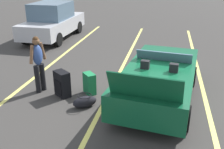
{
  "coord_description": "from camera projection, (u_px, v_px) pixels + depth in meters",
  "views": [
    {
      "loc": [
        -6.51,
        -0.1,
        3.37
      ],
      "look_at": [
        -0.3,
        1.25,
        0.75
      ],
      "focal_mm": 41.35,
      "sensor_mm": 36.0,
      "label": 1
    }
  ],
  "objects": [
    {
      "name": "lot_line_near",
      "position": [
        206.0,
        104.0,
        6.94
      ],
      "size": [
        18.0,
        0.12,
        0.01
      ],
      "primitive_type": "cube",
      "color": "#EAE066",
      "rests_on": "ground_plane"
    },
    {
      "name": "convertible_car",
      "position": [
        161.0,
        77.0,
        7.14
      ],
      "size": [
        4.35,
        2.25,
        1.52
      ],
      "rotation": [
        0.0,
        0.0,
        -0.12
      ],
      "color": "#0F4C2D",
      "rests_on": "ground_plane"
    },
    {
      "name": "suitcase_medium_bright",
      "position": [
        90.0,
        84.0,
        7.41
      ],
      "size": [
        0.46,
        0.45,
        0.62
      ],
      "rotation": [
        0.0,
        0.0,
        5.46
      ],
      "color": "#19723F",
      "rests_on": "ground_plane"
    },
    {
      "name": "duffel_bag",
      "position": [
        85.0,
        101.0,
        6.72
      ],
      "size": [
        0.62,
        0.69,
        0.34
      ],
      "rotation": [
        0.0,
        0.0,
        5.35
      ],
      "color": "black",
      "rests_on": "ground_plane"
    },
    {
      "name": "suitcase_large_black",
      "position": [
        62.0,
        84.0,
        7.23
      ],
      "size": [
        0.51,
        0.55,
        0.74
      ],
      "rotation": [
        0.0,
        0.0,
        2.48
      ],
      "color": "black",
      "rests_on": "ground_plane"
    },
    {
      "name": "ground_plane",
      "position": [
        158.0,
        99.0,
        7.19
      ],
      "size": [
        80.0,
        80.0,
        0.0
      ],
      "primitive_type": "plane",
      "color": "#383533"
    },
    {
      "name": "lot_line_far",
      "position": [
        24.0,
        86.0,
        8.0
      ],
      "size": [
        18.0,
        0.12,
        0.01
      ],
      "primitive_type": "cube",
      "color": "#EAE066",
      "rests_on": "ground_plane"
    },
    {
      "name": "traveler_person",
      "position": [
        38.0,
        61.0,
        7.32
      ],
      "size": [
        0.6,
        0.32,
        1.65
      ],
      "rotation": [
        0.0,
        0.0,
        -1.93
      ],
      "color": "black",
      "rests_on": "ground_plane"
    },
    {
      "name": "lot_line_mid",
      "position": [
        109.0,
        94.0,
        7.47
      ],
      "size": [
        18.0,
        0.12,
        0.01
      ],
      "primitive_type": "cube",
      "color": "#EAE066",
      "rests_on": "ground_plane"
    },
    {
      "name": "parked_sedan_near",
      "position": [
        53.0,
        21.0,
        13.13
      ],
      "size": [
        4.52,
        1.92,
        1.82
      ],
      "rotation": [
        0.0,
        0.0,
        -0.01
      ],
      "color": "#B2B2B7",
      "rests_on": "ground_plane"
    }
  ]
}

